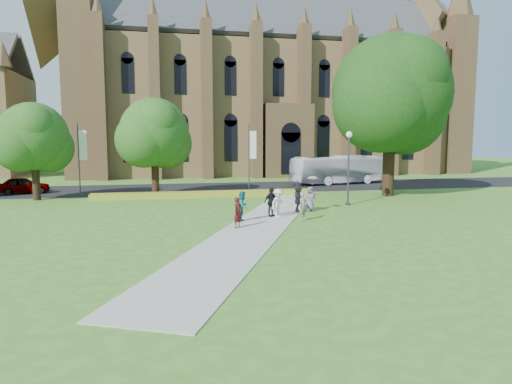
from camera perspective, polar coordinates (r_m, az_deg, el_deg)
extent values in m
plane|color=#387021|center=(24.87, 1.33, -4.25)|extent=(160.00, 160.00, 0.00)
cube|color=black|center=(44.38, -4.60, 0.54)|extent=(160.00, 10.00, 0.02)
cube|color=#B2B2A8|center=(25.83, 0.82, -3.80)|extent=(15.58, 28.54, 0.04)
cube|color=gold|center=(37.42, -6.30, -0.28)|extent=(18.00, 1.40, 0.45)
cube|color=brown|center=(65.77, 1.86, 9.93)|extent=(52.00, 16.00, 17.00)
cube|color=#503526|center=(57.76, -21.19, 11.94)|extent=(3.50, 3.50, 21.00)
cube|color=#503526|center=(69.76, 23.68, 10.84)|extent=(3.50, 3.50, 21.00)
cube|color=#503526|center=(56.96, 4.01, 6.40)|extent=(6.00, 2.50, 9.00)
cylinder|color=#38383D|center=(33.07, 11.47, 2.51)|extent=(0.14, 0.14, 4.80)
sphere|color=white|center=(32.99, 11.57, 7.05)|extent=(0.44, 0.44, 0.44)
cylinder|color=#38383D|center=(33.31, 11.38, -1.48)|extent=(0.36, 0.36, 0.15)
cylinder|color=#332114|center=(39.46, 16.27, 4.33)|extent=(0.96, 0.96, 6.60)
sphere|color=#17330E|center=(39.62, 16.51, 11.72)|extent=(9.60, 9.60, 9.60)
cylinder|color=#332114|center=(39.03, -25.83, 1.89)|extent=(0.56, 0.56, 3.85)
sphere|color=#154414|center=(38.93, -26.05, 6.26)|extent=(5.20, 5.20, 5.20)
cylinder|color=#332114|center=(38.37, -12.49, 2.53)|extent=(0.60, 0.60, 4.12)
sphere|color=#154414|center=(38.28, -12.61, 7.29)|extent=(5.60, 5.60, 5.60)
cylinder|color=#38383D|center=(39.75, -0.88, 4.17)|extent=(0.10, 0.10, 6.00)
cube|color=white|center=(39.78, -0.39, 5.91)|extent=(0.60, 0.02, 2.40)
cylinder|color=#38383D|center=(39.53, -21.26, 3.71)|extent=(0.10, 0.10, 6.00)
cube|color=white|center=(39.45, -20.83, 5.47)|extent=(0.60, 0.02, 2.40)
imported|color=white|center=(48.80, 10.35, 2.77)|extent=(11.03, 4.69, 2.99)
imported|color=gray|center=(44.17, -27.09, 0.75)|extent=(4.50, 2.65, 1.44)
imported|color=#4D1114|center=(24.02, -2.28, -2.57)|extent=(0.70, 0.69, 1.63)
imported|color=#1A6583|center=(25.93, -1.67, -1.80)|extent=(1.01, 1.05, 1.71)
imported|color=silver|center=(27.28, 2.81, -1.39)|extent=(1.27, 1.12, 1.71)
imported|color=black|center=(27.54, 1.89, -1.26)|extent=(1.11, 0.85, 1.76)
imported|color=slate|center=(29.95, 6.81, -0.85)|extent=(0.79, 0.54, 1.57)
imported|color=#24252B|center=(29.54, 5.29, -0.67)|extent=(1.19, 1.77, 1.83)
imported|color=gray|center=(26.34, 5.89, -1.79)|extent=(0.71, 0.64, 1.63)
imported|color=#E4A1AC|center=(29.98, 7.10, 1.25)|extent=(0.72, 0.72, 0.61)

